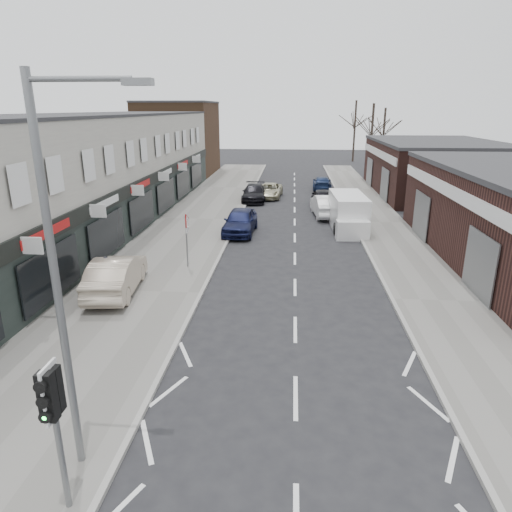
% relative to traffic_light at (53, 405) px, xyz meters
% --- Properties ---
extents(ground, '(160.00, 160.00, 0.00)m').
position_rel_traffic_light_xyz_m(ground, '(4.40, 2.02, -2.41)').
color(ground, black).
rests_on(ground, ground).
extents(pavement_left, '(5.50, 64.00, 0.12)m').
position_rel_traffic_light_xyz_m(pavement_left, '(-2.35, 24.02, -2.35)').
color(pavement_left, slate).
rests_on(pavement_left, ground).
extents(pavement_right, '(3.50, 64.00, 0.12)m').
position_rel_traffic_light_xyz_m(pavement_right, '(10.15, 24.02, -2.35)').
color(pavement_right, slate).
rests_on(pavement_right, ground).
extents(shop_terrace_left, '(8.00, 41.00, 7.10)m').
position_rel_traffic_light_xyz_m(shop_terrace_left, '(-9.10, 21.52, 1.14)').
color(shop_terrace_left, '#BBB8AA').
rests_on(shop_terrace_left, ground).
extents(brick_block_far, '(8.00, 10.00, 8.00)m').
position_rel_traffic_light_xyz_m(brick_block_far, '(-9.10, 47.02, 1.59)').
color(brick_block_far, '#4E3421').
rests_on(brick_block_far, ground).
extents(right_unit_far, '(10.00, 16.00, 4.50)m').
position_rel_traffic_light_xyz_m(right_unit_far, '(16.90, 36.02, -0.16)').
color(right_unit_far, '#351B18').
rests_on(right_unit_far, ground).
extents(tree_far_a, '(3.60, 3.60, 8.00)m').
position_rel_traffic_light_xyz_m(tree_far_a, '(13.40, 50.02, -2.41)').
color(tree_far_a, '#382D26').
rests_on(tree_far_a, ground).
extents(tree_far_b, '(3.60, 3.60, 7.50)m').
position_rel_traffic_light_xyz_m(tree_far_b, '(15.90, 56.02, -2.41)').
color(tree_far_b, '#382D26').
rests_on(tree_far_b, ground).
extents(tree_far_c, '(3.60, 3.60, 8.50)m').
position_rel_traffic_light_xyz_m(tree_far_c, '(12.90, 62.02, -2.41)').
color(tree_far_c, '#382D26').
rests_on(tree_far_c, ground).
extents(traffic_light, '(0.28, 0.60, 3.10)m').
position_rel_traffic_light_xyz_m(traffic_light, '(0.00, 0.00, 0.00)').
color(traffic_light, slate).
rests_on(traffic_light, pavement_left).
extents(street_lamp, '(2.23, 0.22, 8.00)m').
position_rel_traffic_light_xyz_m(street_lamp, '(-0.13, 1.22, 2.20)').
color(street_lamp, slate).
rests_on(street_lamp, pavement_left).
extents(warning_sign, '(0.12, 0.80, 2.70)m').
position_rel_traffic_light_xyz_m(warning_sign, '(-0.76, 14.02, -0.21)').
color(warning_sign, slate).
rests_on(warning_sign, pavement_left).
extents(white_van, '(2.20, 5.72, 2.20)m').
position_rel_traffic_light_xyz_m(white_van, '(7.80, 22.48, -1.38)').
color(white_van, white).
rests_on(white_van, ground).
extents(sedan_on_pavement, '(2.14, 4.84, 1.54)m').
position_rel_traffic_light_xyz_m(sedan_on_pavement, '(-3.02, 10.61, -1.52)').
color(sedan_on_pavement, '#B4A490').
rests_on(sedan_on_pavement, pavement_left).
extents(pedestrian, '(0.66, 0.53, 1.57)m').
position_rel_traffic_light_xyz_m(pedestrian, '(-3.38, 10.52, -1.51)').
color(pedestrian, black).
rests_on(pedestrian, pavement_left).
extents(parked_car_left_a, '(2.03, 4.62, 1.55)m').
position_rel_traffic_light_xyz_m(parked_car_left_a, '(1.00, 20.80, -1.64)').
color(parked_car_left_a, '#12173A').
rests_on(parked_car_left_a, ground).
extents(parked_car_left_b, '(2.04, 4.75, 1.36)m').
position_rel_traffic_light_xyz_m(parked_car_left_b, '(1.00, 31.22, -1.73)').
color(parked_car_left_b, black).
rests_on(parked_car_left_b, ground).
extents(parked_car_left_c, '(2.30, 4.51, 1.22)m').
position_rel_traffic_light_xyz_m(parked_car_left_c, '(2.20, 32.88, -1.81)').
color(parked_car_left_c, '#B1AD8E').
rests_on(parked_car_left_c, ground).
extents(parked_car_right_a, '(2.07, 4.82, 1.54)m').
position_rel_traffic_light_xyz_m(parked_car_right_a, '(6.60, 26.05, -1.64)').
color(parked_car_right_a, silver).
rests_on(parked_car_right_a, ground).
extents(parked_car_right_b, '(1.72, 4.23, 1.44)m').
position_rel_traffic_light_xyz_m(parked_car_right_b, '(6.60, 29.47, -1.70)').
color(parked_car_right_b, black).
rests_on(parked_car_right_b, ground).
extents(parked_car_right_c, '(1.93, 4.34, 1.24)m').
position_rel_traffic_light_xyz_m(parked_car_right_c, '(7.01, 37.41, -1.80)').
color(parked_car_right_c, '#162447').
rests_on(parked_car_right_c, ground).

